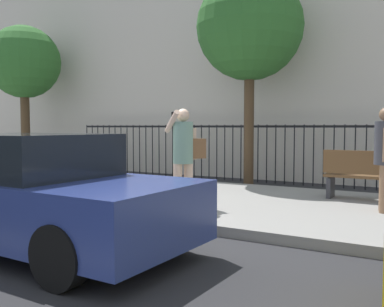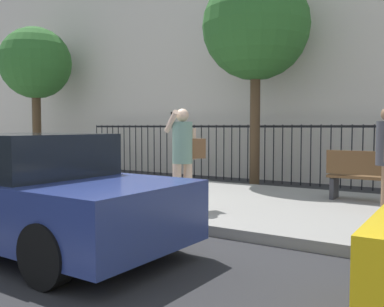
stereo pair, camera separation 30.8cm
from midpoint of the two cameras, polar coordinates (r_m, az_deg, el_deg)
The scene contains 9 objects.
ground_plane at distance 7.46m, azimuth -10.61°, elevation -8.47°, with size 60.00×60.00×0.00m, color #28282B.
sidewalk at distance 9.14m, azimuth -1.06°, elevation -5.71°, with size 28.00×4.40×0.15m, color gray.
building_facade at distance 15.06m, azimuth 12.94°, elevation 16.29°, with size 28.00×4.00×9.78m, color beige.
iron_fence at distance 12.28m, azimuth 8.58°, elevation 1.05°, with size 12.03×0.04×1.60m.
parked_hatchback at distance 5.93m, azimuth -19.12°, elevation -4.82°, with size 4.24×1.93×1.45m.
pedestrian_on_phone at distance 7.38m, azimuth 0.12°, elevation 0.36°, with size 0.63×0.72×1.70m.
street_bench at distance 8.72m, azimuth 23.45°, elevation -2.64°, with size 1.60×0.45×0.95m.
street_tree_near at distance 16.68m, azimuth -19.31°, elevation 10.99°, with size 2.52×2.52×5.06m.
street_tree_mid at distance 11.64m, azimuth 9.13°, elevation 16.01°, with size 2.73×2.73×5.46m.
Camera 2 is at (5.15, -5.22, 1.54)m, focal length 40.75 mm.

